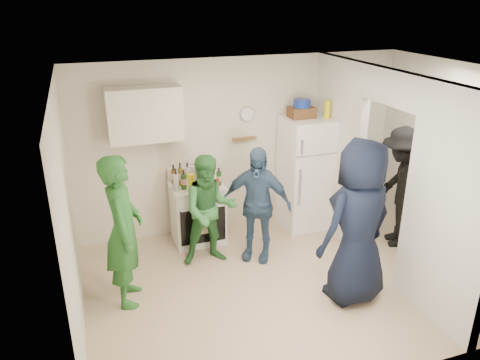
{
  "coord_description": "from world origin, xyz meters",
  "views": [
    {
      "loc": [
        -2.15,
        -4.41,
        3.29
      ],
      "look_at": [
        -0.5,
        0.4,
        1.25
      ],
      "focal_mm": 35.0,
      "sensor_mm": 36.0,
      "label": 1
    }
  ],
  "objects_px": {
    "stove": "(198,213)",
    "person_navy": "(358,223)",
    "blue_bowl": "(302,103)",
    "yellow_cup_stack_top": "(327,109)",
    "wicker_basket": "(301,112)",
    "person_nook": "(400,188)",
    "fridge": "(306,173)",
    "person_green_left": "(124,231)",
    "person_denim": "(256,204)",
    "person_green_center": "(210,211)"
  },
  "relations": [
    {
      "from": "stove",
      "to": "person_navy",
      "type": "relative_size",
      "value": 0.45
    },
    {
      "from": "stove",
      "to": "blue_bowl",
      "type": "height_order",
      "value": "blue_bowl"
    },
    {
      "from": "stove",
      "to": "yellow_cup_stack_top",
      "type": "distance_m",
      "value": 2.31
    },
    {
      "from": "blue_bowl",
      "to": "wicker_basket",
      "type": "bearing_deg",
      "value": 0.0
    },
    {
      "from": "wicker_basket",
      "to": "person_nook",
      "type": "distance_m",
      "value": 1.7
    },
    {
      "from": "fridge",
      "to": "blue_bowl",
      "type": "xyz_separation_m",
      "value": [
        -0.1,
        0.05,
        1.03
      ]
    },
    {
      "from": "stove",
      "to": "person_green_left",
      "type": "xyz_separation_m",
      "value": [
        -1.09,
        -1.1,
        0.45
      ]
    },
    {
      "from": "fridge",
      "to": "person_green_left",
      "type": "bearing_deg",
      "value": -158.75
    },
    {
      "from": "yellow_cup_stack_top",
      "to": "person_denim",
      "type": "xyz_separation_m",
      "value": [
        -1.26,
        -0.57,
        -1.01
      ]
    },
    {
      "from": "fridge",
      "to": "wicker_basket",
      "type": "xyz_separation_m",
      "value": [
        -0.1,
        0.05,
        0.9
      ]
    },
    {
      "from": "wicker_basket",
      "to": "person_navy",
      "type": "bearing_deg",
      "value": -95.95
    },
    {
      "from": "stove",
      "to": "yellow_cup_stack_top",
      "type": "height_order",
      "value": "yellow_cup_stack_top"
    },
    {
      "from": "person_navy",
      "to": "person_nook",
      "type": "relative_size",
      "value": 1.14
    },
    {
      "from": "yellow_cup_stack_top",
      "to": "person_denim",
      "type": "distance_m",
      "value": 1.71
    },
    {
      "from": "fridge",
      "to": "person_denim",
      "type": "xyz_separation_m",
      "value": [
        -1.04,
        -0.67,
        -0.06
      ]
    },
    {
      "from": "stove",
      "to": "person_nook",
      "type": "relative_size",
      "value": 0.51
    },
    {
      "from": "yellow_cup_stack_top",
      "to": "person_nook",
      "type": "bearing_deg",
      "value": -49.03
    },
    {
      "from": "yellow_cup_stack_top",
      "to": "person_navy",
      "type": "relative_size",
      "value": 0.13
    },
    {
      "from": "wicker_basket",
      "to": "blue_bowl",
      "type": "distance_m",
      "value": 0.13
    },
    {
      "from": "wicker_basket",
      "to": "person_nook",
      "type": "height_order",
      "value": "wicker_basket"
    },
    {
      "from": "person_green_left",
      "to": "fridge",
      "type": "bearing_deg",
      "value": -59.73
    },
    {
      "from": "stove",
      "to": "blue_bowl",
      "type": "bearing_deg",
      "value": 0.74
    },
    {
      "from": "blue_bowl",
      "to": "person_navy",
      "type": "distance_m",
      "value": 2.12
    },
    {
      "from": "person_green_center",
      "to": "person_nook",
      "type": "bearing_deg",
      "value": -3.49
    },
    {
      "from": "person_denim",
      "to": "fridge",
      "type": "bearing_deg",
      "value": 66.51
    },
    {
      "from": "blue_bowl",
      "to": "person_denim",
      "type": "distance_m",
      "value": 1.61
    },
    {
      "from": "wicker_basket",
      "to": "person_denim",
      "type": "distance_m",
      "value": 1.52
    },
    {
      "from": "blue_bowl",
      "to": "person_nook",
      "type": "distance_m",
      "value": 1.77
    },
    {
      "from": "stove",
      "to": "person_green_left",
      "type": "distance_m",
      "value": 1.61
    },
    {
      "from": "stove",
      "to": "yellow_cup_stack_top",
      "type": "bearing_deg",
      "value": -3.98
    },
    {
      "from": "person_green_left",
      "to": "person_navy",
      "type": "height_order",
      "value": "person_navy"
    },
    {
      "from": "fridge",
      "to": "yellow_cup_stack_top",
      "type": "relative_size",
      "value": 6.64
    },
    {
      "from": "yellow_cup_stack_top",
      "to": "person_green_left",
      "type": "relative_size",
      "value": 0.14
    },
    {
      "from": "yellow_cup_stack_top",
      "to": "person_navy",
      "type": "height_order",
      "value": "yellow_cup_stack_top"
    },
    {
      "from": "person_nook",
      "to": "person_navy",
      "type": "bearing_deg",
      "value": -32.71
    },
    {
      "from": "person_denim",
      "to": "person_green_center",
      "type": "bearing_deg",
      "value": -155.68
    },
    {
      "from": "person_denim",
      "to": "person_nook",
      "type": "xyz_separation_m",
      "value": [
        1.98,
        -0.27,
        0.07
      ]
    },
    {
      "from": "fridge",
      "to": "wicker_basket",
      "type": "distance_m",
      "value": 0.91
    },
    {
      "from": "person_green_center",
      "to": "person_navy",
      "type": "relative_size",
      "value": 0.77
    },
    {
      "from": "stove",
      "to": "blue_bowl",
      "type": "distance_m",
      "value": 2.11
    },
    {
      "from": "yellow_cup_stack_top",
      "to": "person_nook",
      "type": "distance_m",
      "value": 1.46
    },
    {
      "from": "yellow_cup_stack_top",
      "to": "person_navy",
      "type": "distance_m",
      "value": 2.01
    },
    {
      "from": "wicker_basket",
      "to": "person_nook",
      "type": "xyz_separation_m",
      "value": [
        1.05,
        -0.99,
        -0.9
      ]
    },
    {
      "from": "blue_bowl",
      "to": "person_navy",
      "type": "xyz_separation_m",
      "value": [
        -0.2,
        -1.91,
        -0.91
      ]
    },
    {
      "from": "person_green_center",
      "to": "person_navy",
      "type": "distance_m",
      "value": 1.86
    },
    {
      "from": "stove",
      "to": "fridge",
      "type": "relative_size",
      "value": 0.51
    },
    {
      "from": "person_navy",
      "to": "fridge",
      "type": "bearing_deg",
      "value": -111.53
    },
    {
      "from": "person_green_left",
      "to": "person_nook",
      "type": "distance_m",
      "value": 3.69
    },
    {
      "from": "person_green_center",
      "to": "stove",
      "type": "bearing_deg",
      "value": 96.24
    },
    {
      "from": "person_green_left",
      "to": "person_denim",
      "type": "bearing_deg",
      "value": -67.91
    }
  ]
}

